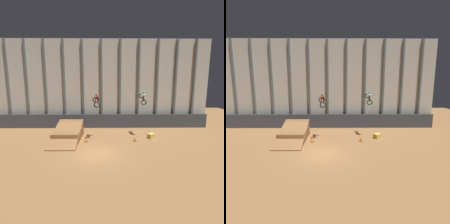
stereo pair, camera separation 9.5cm
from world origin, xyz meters
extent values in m
plane|color=olive|center=(0.00, 0.00, 0.00)|extent=(60.00, 60.00, 0.00)
cube|color=beige|center=(0.00, 10.80, 6.48)|extent=(32.00, 0.12, 12.96)
cube|color=slate|center=(-13.82, 10.60, 6.48)|extent=(0.28, 0.28, 12.96)
cube|color=slate|center=(-11.05, 10.60, 6.48)|extent=(0.28, 0.28, 12.96)
cube|color=slate|center=(-8.29, 10.60, 6.48)|extent=(0.28, 0.28, 12.96)
cube|color=slate|center=(-5.53, 10.60, 6.48)|extent=(0.28, 0.28, 12.96)
cube|color=slate|center=(-2.76, 10.60, 6.48)|extent=(0.28, 0.28, 12.96)
cube|color=slate|center=(0.00, 10.60, 6.48)|extent=(0.28, 0.28, 12.96)
cube|color=slate|center=(2.76, 10.60, 6.48)|extent=(0.28, 0.28, 12.96)
cube|color=slate|center=(5.53, 10.60, 6.48)|extent=(0.28, 0.28, 12.96)
cube|color=slate|center=(8.29, 10.60, 6.48)|extent=(0.28, 0.28, 12.96)
cube|color=slate|center=(11.05, 10.60, 6.48)|extent=(0.28, 0.28, 12.96)
cube|color=slate|center=(13.82, 10.60, 6.48)|extent=(0.28, 0.28, 12.96)
cube|color=#383D47|center=(0.00, 9.71, 1.03)|extent=(31.36, 0.20, 2.06)
cube|color=brown|center=(-3.79, 4.69, 0.55)|extent=(3.02, 4.19, 1.10)
cube|color=brown|center=(-3.79, 6.54, 0.92)|extent=(3.08, 0.50, 1.84)
cube|color=olive|center=(-3.79, 3.79, 0.92)|extent=(3.08, 6.05, 2.03)
torus|color=black|center=(-0.34, 5.04, 4.07)|extent=(0.73, 0.49, 0.67)
torus|color=black|center=(-0.35, 3.87, 4.83)|extent=(0.73, 0.49, 0.67)
cube|color=#B7B7BC|center=(-0.35, 4.48, 4.57)|extent=(0.18, 0.59, 0.52)
cube|color=#E54C19|center=(-0.35, 4.73, 4.65)|extent=(0.20, 0.50, 0.44)
cube|color=black|center=(-0.35, 4.40, 4.88)|extent=(0.16, 0.54, 0.40)
cube|color=#E54C19|center=(-0.35, 3.92, 5.10)|extent=(0.14, 0.34, 0.25)
cylinder|color=#B7B7BC|center=(-0.34, 5.02, 4.37)|extent=(0.06, 0.48, 0.36)
cylinder|color=black|center=(-0.34, 5.12, 4.59)|extent=(0.58, 0.38, 0.04)
cube|color=maroon|center=(-0.35, 4.72, 5.01)|extent=(0.28, 0.30, 0.53)
sphere|color=black|center=(-0.34, 4.98, 5.23)|extent=(0.26, 0.36, 0.36)
cylinder|color=maroon|center=(-0.47, 4.63, 4.76)|extent=(0.11, 0.26, 0.43)
cylinder|color=maroon|center=(-0.23, 4.63, 4.76)|extent=(0.11, 0.26, 0.43)
cylinder|color=maroon|center=(-0.50, 4.94, 4.90)|extent=(0.08, 0.38, 0.46)
cylinder|color=maroon|center=(-0.18, 4.94, 4.90)|extent=(0.08, 0.38, 0.46)
torus|color=black|center=(5.29, 6.54, 5.07)|extent=(0.75, 0.52, 0.67)
torus|color=black|center=(5.34, 5.37, 4.30)|extent=(0.75, 0.52, 0.67)
cube|color=#B7B7BC|center=(5.32, 5.84, 4.76)|extent=(0.21, 0.60, 0.52)
cube|color=green|center=(5.32, 5.88, 5.02)|extent=(0.22, 0.51, 0.44)
cube|color=black|center=(5.33, 5.53, 4.82)|extent=(0.19, 0.54, 0.41)
cube|color=green|center=(5.35, 5.14, 4.47)|extent=(0.16, 0.34, 0.25)
cylinder|color=#B7B7BC|center=(5.30, 6.26, 5.17)|extent=(0.06, 0.16, 0.55)
cylinder|color=black|center=(5.31, 6.09, 5.35)|extent=(0.59, 0.36, 0.04)
cube|color=silver|center=(5.33, 5.55, 5.16)|extent=(0.30, 0.51, 0.45)
sphere|color=#2393CC|center=(5.34, 5.46, 5.48)|extent=(0.28, 0.37, 0.36)
cylinder|color=silver|center=(5.20, 5.73, 4.98)|extent=(0.13, 0.43, 0.12)
cylinder|color=silver|center=(5.44, 5.74, 4.98)|extent=(0.13, 0.43, 0.12)
cylinder|color=silver|center=(5.16, 5.73, 5.31)|extent=(0.10, 0.53, 0.19)
cylinder|color=silver|center=(5.48, 5.75, 5.31)|extent=(0.10, 0.53, 0.19)
cube|color=black|center=(4.15, 3.70, 0.01)|extent=(0.36, 0.36, 0.03)
cone|color=orange|center=(4.15, 3.70, 0.31)|extent=(0.28, 0.28, 0.55)
cube|color=black|center=(-1.53, 3.49, 0.01)|extent=(0.36, 0.36, 0.03)
cone|color=orange|center=(-1.53, 3.49, 0.31)|extent=(0.28, 0.28, 0.55)
cube|color=#CCB751|center=(6.28, 4.77, 0.28)|extent=(1.08, 1.03, 0.56)
cube|color=#996623|center=(6.28, 4.77, 0.28)|extent=(0.73, 0.60, 0.57)
camera|label=1|loc=(1.20, -15.71, 6.78)|focal=28.00mm
camera|label=2|loc=(1.29, -15.71, 6.78)|focal=28.00mm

